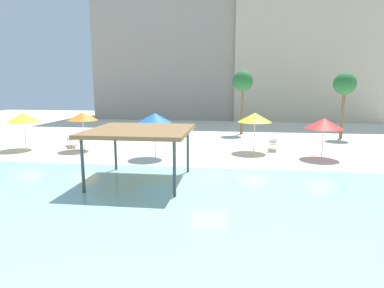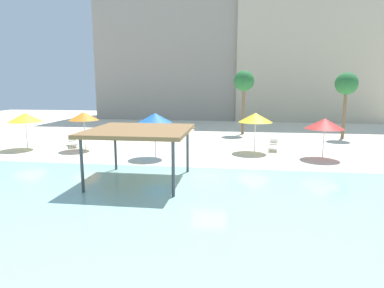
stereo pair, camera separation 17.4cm
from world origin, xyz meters
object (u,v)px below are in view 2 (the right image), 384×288
beach_umbrella_blue_1 (155,118)px  palm_tree_1 (244,82)px  shade_pavilion (140,132)px  palm_tree_0 (346,85)px  beach_umbrella_yellow_0 (25,117)px  beach_umbrella_orange_3 (84,116)px  lounge_chair_1 (73,142)px  beach_umbrella_red_5 (325,124)px  lounge_chair_0 (273,145)px  beach_umbrella_yellow_2 (255,118)px

beach_umbrella_blue_1 → palm_tree_1: (5.76, 11.11, 2.28)m
shade_pavilion → palm_tree_0: 20.62m
beach_umbrella_blue_1 → palm_tree_0: 17.48m
beach_umbrella_yellow_0 → beach_umbrella_orange_3: (4.37, 0.30, 0.12)m
lounge_chair_1 → palm_tree_1: (13.05, 8.09, 4.54)m
beach_umbrella_red_5 → palm_tree_1: bearing=116.8°
beach_umbrella_red_5 → lounge_chair_0: (-2.86, 2.38, -1.91)m
beach_umbrella_orange_3 → palm_tree_1: size_ratio=0.46×
beach_umbrella_yellow_0 → beach_umbrella_red_5: beach_umbrella_yellow_0 is taller
shade_pavilion → lounge_chair_1: size_ratio=2.44×
beach_umbrella_blue_1 → lounge_chair_0: 8.95m
beach_umbrella_red_5 → palm_tree_0: (3.67, 8.46, 2.39)m
beach_umbrella_red_5 → beach_umbrella_orange_3: bearing=177.8°
beach_umbrella_orange_3 → beach_umbrella_red_5: size_ratio=1.06×
lounge_chair_0 → palm_tree_1: (-2.12, 7.52, 4.54)m
lounge_chair_0 → palm_tree_0: (6.53, 6.09, 4.31)m
lounge_chair_1 → shade_pavilion: bearing=12.4°
beach_umbrella_yellow_0 → palm_tree_0: 25.92m
shade_pavilion → palm_tree_1: bearing=72.8°
beach_umbrella_yellow_2 → beach_umbrella_orange_3: (-12.20, -0.81, 0.01)m
beach_umbrella_orange_3 → beach_umbrella_red_5: (16.46, -0.62, -0.20)m
beach_umbrella_yellow_0 → beach_umbrella_red_5: bearing=-0.9°
lounge_chair_1 → palm_tree_0: 23.11m
shade_pavilion → beach_umbrella_blue_1: bearing=96.5°
shade_pavilion → beach_umbrella_orange_3: 9.70m
palm_tree_0 → palm_tree_1: size_ratio=0.96×
beach_umbrella_blue_1 → lounge_chair_0: beach_umbrella_blue_1 is taller
lounge_chair_0 → palm_tree_1: 9.03m
beach_umbrella_yellow_2 → lounge_chair_0: 2.70m
beach_umbrella_blue_1 → palm_tree_0: palm_tree_0 is taller
lounge_chair_0 → palm_tree_0: size_ratio=0.34×
lounge_chair_1 → beach_umbrella_yellow_0: bearing=-92.7°
shade_pavilion → beach_umbrella_blue_1: 5.54m
beach_umbrella_yellow_2 → palm_tree_1: 8.83m
beach_umbrella_yellow_2 → beach_umbrella_orange_3: bearing=-176.2°
lounge_chair_0 → palm_tree_0: bearing=140.1°
shade_pavilion → lounge_chair_1: shade_pavilion is taller
beach_umbrella_blue_1 → lounge_chair_1: beach_umbrella_blue_1 is taller
lounge_chair_0 → shade_pavilion: bearing=-31.5°
beach_umbrella_red_5 → lounge_chair_1: (-18.04, 1.80, -1.91)m
beach_umbrella_yellow_0 → beach_umbrella_blue_1: bearing=-8.7°
beach_umbrella_blue_1 → beach_umbrella_orange_3: 6.01m
beach_umbrella_orange_3 → palm_tree_1: 14.95m
beach_umbrella_blue_1 → beach_umbrella_yellow_2: size_ratio=1.05×
beach_umbrella_yellow_0 → palm_tree_1: bearing=31.1°
beach_umbrella_orange_3 → lounge_chair_0: beach_umbrella_orange_3 is taller
shade_pavilion → beach_umbrella_yellow_0: beach_umbrella_yellow_0 is taller
beach_umbrella_blue_1 → beach_umbrella_red_5: bearing=6.4°
beach_umbrella_yellow_0 → beach_umbrella_yellow_2: beach_umbrella_yellow_2 is taller
beach_umbrella_yellow_0 → lounge_chair_1: bearing=27.8°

